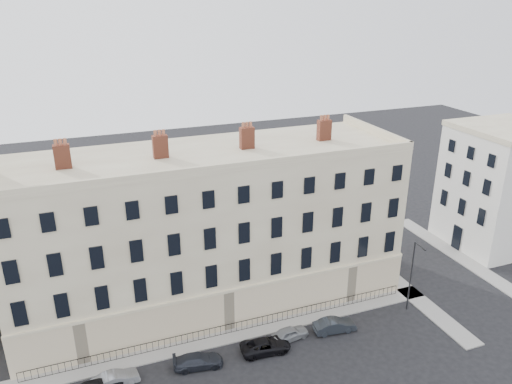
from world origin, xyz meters
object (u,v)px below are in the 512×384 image
(car_d, at_px, (266,346))
(streetlamp, at_px, (412,273))
(car_c, at_px, (198,361))
(car_e, at_px, (290,333))
(car_b, at_px, (115,379))
(car_f, at_px, (334,325))

(car_d, bearing_deg, streetlamp, -82.50)
(car_c, distance_m, car_e, 8.45)
(car_b, height_order, car_c, car_b)
(car_b, relative_size, streetlamp, 0.49)
(car_f, height_order, streetlamp, streetlamp)
(car_b, bearing_deg, car_f, -96.55)
(car_d, height_order, car_f, car_f)
(car_f, bearing_deg, car_c, 96.72)
(car_d, bearing_deg, car_e, -68.71)
(car_d, distance_m, car_e, 2.73)
(car_d, bearing_deg, car_c, 92.32)
(car_b, distance_m, car_e, 14.96)
(car_c, bearing_deg, car_e, -77.61)
(car_c, relative_size, streetlamp, 0.56)
(car_c, relative_size, car_d, 0.94)
(car_c, bearing_deg, car_b, 96.66)
(car_f, distance_m, streetlamp, 8.93)
(car_d, relative_size, car_e, 1.25)
(car_c, height_order, streetlamp, streetlamp)
(car_c, bearing_deg, car_f, -80.92)
(car_c, bearing_deg, streetlamp, -79.91)
(car_d, distance_m, streetlamp, 15.46)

